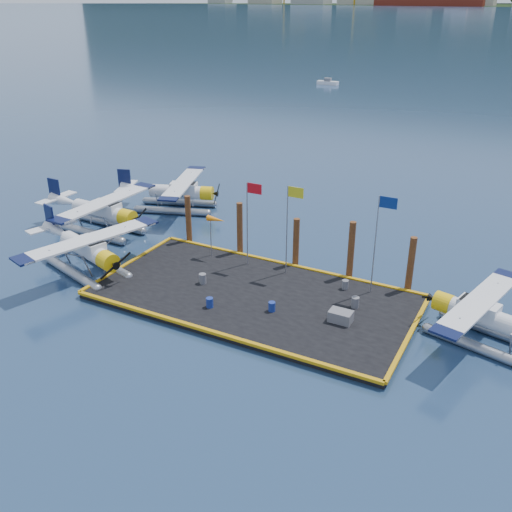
{
  "coord_description": "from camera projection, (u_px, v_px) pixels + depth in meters",
  "views": [
    {
      "loc": [
        15.02,
        -28.13,
        17.89
      ],
      "look_at": [
        -0.87,
        2.0,
        2.09
      ],
      "focal_mm": 40.0,
      "sensor_mm": 36.0,
      "label": 1
    }
  ],
  "objects": [
    {
      "name": "flagpole_red",
      "position": [
        250.0,
        211.0,
        38.63
      ],
      "size": [
        1.14,
        0.08,
        6.0
      ],
      "color": "gray",
      "rests_on": "dock"
    },
    {
      "name": "seaplane_b",
      "position": [
        103.0,
        214.0,
        45.96
      ],
      "size": [
        9.59,
        10.57,
        3.76
      ],
      "rotation": [
        0.0,
        0.0,
        -1.61
      ],
      "color": "gray",
      "rests_on": "ground"
    },
    {
      "name": "seaplane_a",
      "position": [
        88.0,
        252.0,
        39.27
      ],
      "size": [
        9.66,
        10.34,
        3.7
      ],
      "rotation": [
        0.0,
        0.0,
        -1.87
      ],
      "color": "gray",
      "rests_on": "ground"
    },
    {
      "name": "ground",
      "position": [
        253.0,
        300.0,
        36.46
      ],
      "size": [
        4000.0,
        4000.0,
        0.0
      ],
      "primitive_type": "plane",
      "color": "navy",
      "rests_on": "ground"
    },
    {
      "name": "windsock",
      "position": [
        216.0,
        220.0,
        40.28
      ],
      "size": [
        1.4,
        0.44,
        3.12
      ],
      "color": "gray",
      "rests_on": "dock"
    },
    {
      "name": "piling_2",
      "position": [
        296.0,
        244.0,
        39.78
      ],
      "size": [
        0.44,
        0.44,
        3.8
      ],
      "primitive_type": "cylinder",
      "color": "#492314",
      "rests_on": "ground"
    },
    {
      "name": "seaplane_d",
      "position": [
        484.0,
        319.0,
        31.48
      ],
      "size": [
        8.79,
        9.51,
        3.37
      ],
      "rotation": [
        0.0,
        0.0,
        1.33
      ],
      "color": "gray",
      "rests_on": "ground"
    },
    {
      "name": "piling_1",
      "position": [
        240.0,
        230.0,
        41.6
      ],
      "size": [
        0.44,
        0.44,
        4.2
      ],
      "primitive_type": "cylinder",
      "color": "#492314",
      "rests_on": "ground"
    },
    {
      "name": "drum_3",
      "position": [
        210.0,
        303.0,
        34.71
      ],
      "size": [
        0.44,
        0.44,
        0.61
      ],
      "primitive_type": "cylinder",
      "color": "navy",
      "rests_on": "dock"
    },
    {
      "name": "flagpole_blue",
      "position": [
        379.0,
        231.0,
        34.7
      ],
      "size": [
        1.14,
        0.08,
        6.5
      ],
      "color": "gray",
      "rests_on": "dock"
    },
    {
      "name": "flagpole_yellow",
      "position": [
        290.0,
        217.0,
        37.31
      ],
      "size": [
        1.14,
        0.08,
        6.2
      ],
      "color": "gray",
      "rests_on": "dock"
    },
    {
      "name": "piling_0",
      "position": [
        189.0,
        221.0,
        43.55
      ],
      "size": [
        0.44,
        0.44,
        4.0
      ],
      "primitive_type": "cylinder",
      "color": "#492314",
      "rests_on": "ground"
    },
    {
      "name": "drum_0",
      "position": [
        203.0,
        279.0,
        37.55
      ],
      "size": [
        0.48,
        0.48,
        0.67
      ],
      "primitive_type": "cylinder",
      "color": "#5E5D63",
      "rests_on": "dock"
    },
    {
      "name": "crate",
      "position": [
        341.0,
        316.0,
        33.19
      ],
      "size": [
        1.34,
        0.89,
        0.67
      ],
      "primitive_type": "cube",
      "color": "#5E5D63",
      "rests_on": "dock"
    },
    {
      "name": "drum_1",
      "position": [
        272.0,
        307.0,
        34.29
      ],
      "size": [
        0.42,
        0.42,
        0.6
      ],
      "primitive_type": "cylinder",
      "color": "navy",
      "rests_on": "dock"
    },
    {
      "name": "piling_4",
      "position": [
        410.0,
        266.0,
        36.35
      ],
      "size": [
        0.44,
        0.44,
        4.0
      ],
      "primitive_type": "cylinder",
      "color": "#492314",
      "rests_on": "ground"
    },
    {
      "name": "drum_4",
      "position": [
        345.0,
        285.0,
        36.87
      ],
      "size": [
        0.43,
        0.43,
        0.6
      ],
      "primitive_type": "cylinder",
      "color": "#5E5D63",
      "rests_on": "dock"
    },
    {
      "name": "piling_3",
      "position": [
        351.0,
        252.0,
        37.98
      ],
      "size": [
        0.44,
        0.44,
        4.3
      ],
      "primitive_type": "cylinder",
      "color": "#492314",
      "rests_on": "ground"
    },
    {
      "name": "dock",
      "position": [
        253.0,
        297.0,
        36.37
      ],
      "size": [
        20.0,
        10.0,
        0.4
      ],
      "primitive_type": "cube",
      "color": "black",
      "rests_on": "ground"
    },
    {
      "name": "dock_bumpers",
      "position": [
        253.0,
        293.0,
        36.25
      ],
      "size": [
        20.25,
        10.25,
        0.18
      ],
      "primitive_type": null,
      "color": "#C68D0B",
      "rests_on": "dock"
    },
    {
      "name": "drum_2",
      "position": [
        355.0,
        302.0,
        34.68
      ],
      "size": [
        0.48,
        0.48,
        0.68
      ],
      "primitive_type": "cylinder",
      "color": "#5E5D63",
      "rests_on": "dock"
    },
    {
      "name": "seaplane_c",
      "position": [
        180.0,
        194.0,
        50.8
      ],
      "size": [
        9.34,
        9.96,
        3.57
      ],
      "rotation": [
        0.0,
        0.0,
        -1.24
      ],
      "color": "gray",
      "rests_on": "ground"
    }
  ]
}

